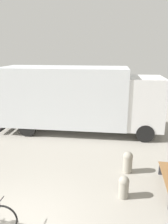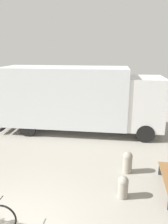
# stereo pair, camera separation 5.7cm
# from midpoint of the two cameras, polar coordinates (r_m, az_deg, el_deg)

# --- Properties ---
(delivery_truck) EXTENTS (8.50, 3.72, 3.41)m
(delivery_truck) POSITION_cam_midpoint_polar(r_m,az_deg,el_deg) (11.37, -1.52, 3.79)
(delivery_truck) COLOR silver
(delivery_truck) RESTS_ON ground
(bollard_near_bench) EXTENTS (0.32, 0.32, 0.70)m
(bollard_near_bench) POSITION_cam_midpoint_polar(r_m,az_deg,el_deg) (6.93, 10.09, -18.48)
(bollard_near_bench) COLOR gray
(bollard_near_bench) RESTS_ON ground
(bollard_far_bench) EXTENTS (0.35, 0.35, 0.79)m
(bollard_far_bench) POSITION_cam_midpoint_polar(r_m,az_deg,el_deg) (8.14, 11.15, -12.49)
(bollard_far_bench) COLOR gray
(bollard_far_bench) RESTS_ON ground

